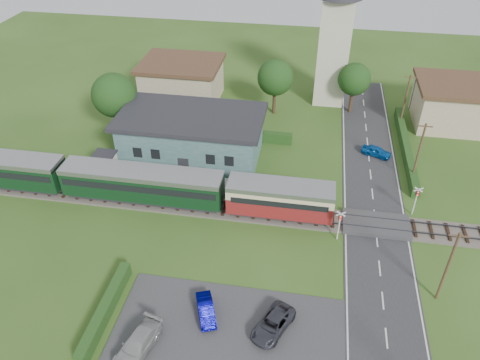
% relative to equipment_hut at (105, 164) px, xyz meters
% --- Properties ---
extents(ground, '(120.00, 120.00, 0.00)m').
position_rel_equipment_hut_xyz_m(ground, '(18.00, -5.20, -1.75)').
color(ground, '#2D4C19').
extents(railway_track, '(76.00, 3.20, 0.49)m').
position_rel_equipment_hut_xyz_m(railway_track, '(18.00, -3.20, -1.64)').
color(railway_track, '#4C443D').
rests_on(railway_track, ground).
extents(road, '(6.00, 70.00, 0.05)m').
position_rel_equipment_hut_xyz_m(road, '(28.00, -5.20, -1.72)').
color(road, '#28282B').
rests_on(road, ground).
extents(car_park, '(17.00, 9.00, 0.08)m').
position_rel_equipment_hut_xyz_m(car_park, '(16.50, -17.20, -1.71)').
color(car_park, '#333335').
rests_on(car_park, ground).
extents(crossing_deck, '(6.20, 3.40, 0.45)m').
position_rel_equipment_hut_xyz_m(crossing_deck, '(28.00, -3.20, -1.52)').
color(crossing_deck, '#333335').
rests_on(crossing_deck, ground).
extents(platform, '(30.00, 3.00, 0.45)m').
position_rel_equipment_hut_xyz_m(platform, '(8.00, 0.00, -1.52)').
color(platform, gray).
rests_on(platform, ground).
extents(equipment_hut, '(2.30, 2.30, 2.55)m').
position_rel_equipment_hut_xyz_m(equipment_hut, '(0.00, 0.00, 0.00)').
color(equipment_hut, beige).
rests_on(equipment_hut, platform).
extents(station_building, '(16.00, 9.00, 5.30)m').
position_rel_equipment_hut_xyz_m(station_building, '(8.00, 5.79, 0.95)').
color(station_building, '#3C5B5A').
rests_on(station_building, ground).
extents(train, '(43.20, 2.90, 3.40)m').
position_rel_equipment_hut_xyz_m(train, '(2.09, -3.20, 0.43)').
color(train, '#232328').
rests_on(train, ground).
extents(church_tower, '(6.00, 6.00, 17.60)m').
position_rel_equipment_hut_xyz_m(church_tower, '(23.00, 22.80, 8.48)').
color(church_tower, beige).
rests_on(church_tower, ground).
extents(house_west, '(10.80, 8.80, 5.50)m').
position_rel_equipment_hut_xyz_m(house_west, '(3.00, 19.80, 1.04)').
color(house_west, tan).
rests_on(house_west, ground).
extents(house_east, '(8.80, 8.80, 5.50)m').
position_rel_equipment_hut_xyz_m(house_east, '(38.00, 18.80, 1.05)').
color(house_east, tan).
rests_on(house_east, ground).
extents(hedge_carpark, '(0.80, 9.00, 1.20)m').
position_rel_equipment_hut_xyz_m(hedge_carpark, '(7.00, -17.20, -1.15)').
color(hedge_carpark, '#193814').
rests_on(hedge_carpark, ground).
extents(hedge_roadside, '(0.80, 18.00, 1.20)m').
position_rel_equipment_hut_xyz_m(hedge_roadside, '(32.20, 10.80, -1.15)').
color(hedge_roadside, '#193814').
rests_on(hedge_roadside, ground).
extents(hedge_station, '(22.00, 0.80, 1.30)m').
position_rel_equipment_hut_xyz_m(hedge_station, '(8.00, 10.30, -1.10)').
color(hedge_station, '#193814').
rests_on(hedge_station, ground).
extents(tree_a, '(5.20, 5.20, 8.00)m').
position_rel_equipment_hut_xyz_m(tree_a, '(-2.00, 8.80, 3.63)').
color(tree_a, '#332316').
rests_on(tree_a, ground).
extents(tree_b, '(4.60, 4.60, 7.34)m').
position_rel_equipment_hut_xyz_m(tree_b, '(16.00, 17.80, 3.27)').
color(tree_b, '#332316').
rests_on(tree_b, ground).
extents(tree_c, '(4.20, 4.20, 6.78)m').
position_rel_equipment_hut_xyz_m(tree_c, '(26.00, 19.80, 2.91)').
color(tree_c, '#332316').
rests_on(tree_c, ground).
extents(utility_pole_b, '(1.40, 0.22, 7.00)m').
position_rel_equipment_hut_xyz_m(utility_pole_b, '(32.20, -11.20, 1.88)').
color(utility_pole_b, '#473321').
rests_on(utility_pole_b, ground).
extents(utility_pole_c, '(1.40, 0.22, 7.00)m').
position_rel_equipment_hut_xyz_m(utility_pole_c, '(32.20, 4.80, 1.88)').
color(utility_pole_c, '#473321').
rests_on(utility_pole_c, ground).
extents(utility_pole_d, '(1.40, 0.22, 7.00)m').
position_rel_equipment_hut_xyz_m(utility_pole_d, '(32.20, 16.80, 1.88)').
color(utility_pole_d, '#473321').
rests_on(utility_pole_d, ground).
extents(crossing_signal_near, '(0.84, 0.28, 3.28)m').
position_rel_equipment_hut_xyz_m(crossing_signal_near, '(24.40, -5.61, 0.39)').
color(crossing_signal_near, silver).
rests_on(crossing_signal_near, ground).
extents(crossing_signal_far, '(0.84, 0.28, 3.28)m').
position_rel_equipment_hut_xyz_m(crossing_signal_far, '(31.60, -0.81, 0.39)').
color(crossing_signal_far, silver).
rests_on(crossing_signal_far, ground).
extents(streetlamp_west, '(0.30, 0.30, 5.15)m').
position_rel_equipment_hut_xyz_m(streetlamp_west, '(-4.00, 14.80, 1.29)').
color(streetlamp_west, '#3F3F47').
rests_on(streetlamp_west, ground).
extents(streetlamp_east, '(0.30, 0.30, 5.15)m').
position_rel_equipment_hut_xyz_m(streetlamp_east, '(34.00, 21.80, 1.29)').
color(streetlamp_east, '#3F3F47').
rests_on(streetlamp_east, ground).
extents(car_on_road, '(3.61, 2.52, 1.14)m').
position_rel_equipment_hut_xyz_m(car_on_road, '(28.78, 9.30, -1.13)').
color(car_on_road, '#0C4FA3').
rests_on(car_on_road, road).
extents(car_park_blue, '(2.33, 3.57, 1.11)m').
position_rel_equipment_hut_xyz_m(car_park_blue, '(14.54, -15.88, -1.11)').
color(car_park_blue, '#03027C').
rests_on(car_park_blue, car_park).
extents(car_park_silver, '(2.96, 4.90, 1.33)m').
position_rel_equipment_hut_xyz_m(car_park_silver, '(10.50, -19.70, -1.00)').
color(car_park_silver, '#A8A8A8').
rests_on(car_park_silver, car_park).
extents(car_park_dark, '(3.46, 4.58, 1.16)m').
position_rel_equipment_hut_xyz_m(car_park_dark, '(19.71, -16.33, -1.09)').
color(car_park_dark, '#33333C').
rests_on(car_park_dark, car_park).
extents(pedestrian_near, '(0.80, 0.66, 1.88)m').
position_rel_equipment_hut_xyz_m(pedestrian_near, '(15.75, -0.48, -0.36)').
color(pedestrian_near, gray).
rests_on(pedestrian_near, platform).
extents(pedestrian_far, '(0.78, 0.90, 1.60)m').
position_rel_equipment_hut_xyz_m(pedestrian_far, '(3.66, -0.34, -0.50)').
color(pedestrian_far, gray).
rests_on(pedestrian_far, platform).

